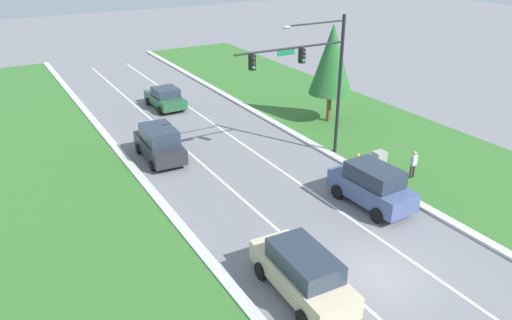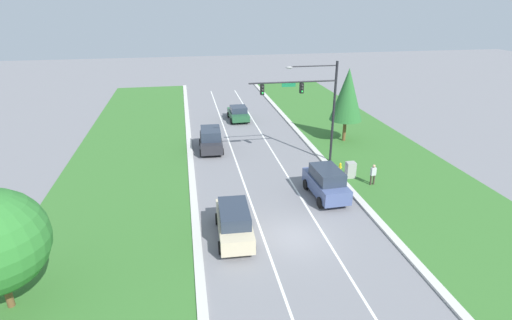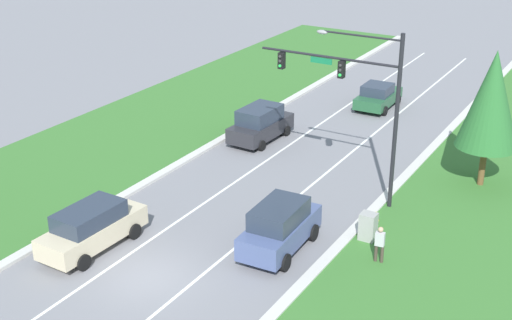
% 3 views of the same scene
% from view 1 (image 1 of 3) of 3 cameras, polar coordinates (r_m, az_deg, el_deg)
% --- Properties ---
extents(ground_plane, '(160.00, 160.00, 0.00)m').
position_cam_1_polar(ground_plane, '(21.32, 14.08, -12.63)').
color(ground_plane, slate).
extents(curb_strip_right, '(0.50, 90.00, 0.15)m').
position_cam_1_polar(curb_strip_right, '(25.05, 23.64, -7.85)').
color(curb_strip_right, beige).
rests_on(curb_strip_right, ground_plane).
extents(lane_stripe_inner_left, '(0.14, 81.00, 0.01)m').
position_cam_1_polar(lane_stripe_inner_left, '(20.30, 10.26, -14.36)').
color(lane_stripe_inner_left, white).
rests_on(lane_stripe_inner_left, ground_plane).
extents(lane_stripe_inner_right, '(0.14, 81.00, 0.01)m').
position_cam_1_polar(lane_stripe_inner_right, '(22.43, 17.49, -11.02)').
color(lane_stripe_inner_right, white).
rests_on(lane_stripe_inner_right, ground_plane).
extents(traffic_signal_mast, '(7.14, 0.41, 8.48)m').
position_cam_1_polar(traffic_signal_mast, '(28.93, 6.65, 10.26)').
color(traffic_signal_mast, black).
rests_on(traffic_signal_mast, ground_plane).
extents(champagne_suv, '(2.19, 5.07, 1.98)m').
position_cam_1_polar(champagne_suv, '(19.25, 5.32, -12.64)').
color(champagne_suv, beige).
rests_on(champagne_suv, ground_plane).
extents(forest_sedan, '(2.22, 4.33, 1.67)m').
position_cam_1_polar(forest_sedan, '(40.18, -10.32, 7.01)').
color(forest_sedan, '#235633').
rests_on(forest_sedan, ground_plane).
extents(slate_blue_suv, '(2.25, 4.67, 2.18)m').
position_cam_1_polar(slate_blue_suv, '(25.63, 13.12, -2.86)').
color(slate_blue_suv, '#475684').
rests_on(slate_blue_suv, ground_plane).
extents(charcoal_suv, '(2.26, 4.66, 2.07)m').
position_cam_1_polar(charcoal_suv, '(30.78, -10.97, 1.91)').
color(charcoal_suv, '#28282D').
rests_on(charcoal_suv, ground_plane).
extents(utility_cabinet, '(0.70, 0.60, 1.33)m').
position_cam_1_polar(utility_cabinet, '(29.40, 13.85, -0.25)').
color(utility_cabinet, '#9E9E99').
rests_on(utility_cabinet, ground_plane).
extents(pedestrian, '(0.40, 0.26, 1.69)m').
position_cam_1_polar(pedestrian, '(29.10, 17.54, -0.39)').
color(pedestrian, '#42382D').
rests_on(pedestrian, ground_plane).
extents(fire_hydrant, '(0.34, 0.20, 0.70)m').
position_cam_1_polar(fire_hydrant, '(30.37, 11.56, 0.12)').
color(fire_hydrant, gold).
rests_on(fire_hydrant, ground_plane).
extents(conifer_near_right_tree, '(3.08, 3.08, 7.11)m').
position_cam_1_polar(conifer_near_right_tree, '(35.84, 8.67, 11.32)').
color(conifer_near_right_tree, brown).
rests_on(conifer_near_right_tree, ground_plane).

